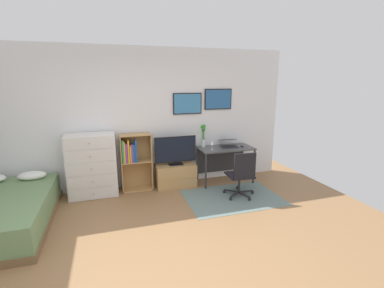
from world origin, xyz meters
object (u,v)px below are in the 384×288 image
object	(u,v)px
television	(175,151)
bamboo_vase	(203,135)
dresser	(92,165)
bookshelf	(133,158)
wine_glass	(212,143)
laptop	(228,143)
desk	(224,153)
tv_stand	(176,175)
computer_mouse	(242,146)
office_chair	(242,173)

from	to	relation	value
television	bamboo_vase	world-z (taller)	bamboo_vase
dresser	television	world-z (taller)	dresser
bookshelf	wine_glass	xyz separation A→B (m)	(1.52, -0.23, 0.24)
bookshelf	laptop	world-z (taller)	bookshelf
desk	bamboo_vase	size ratio (longest dim) A/B	2.39
wine_glass	tv_stand	bearing A→B (deg)	165.91
computer_mouse	bamboo_vase	world-z (taller)	bamboo_vase
dresser	bookshelf	bearing A→B (deg)	5.04
dresser	television	distance (m)	1.56
tv_stand	desk	size ratio (longest dim) A/B	0.71
computer_mouse	bamboo_vase	distance (m)	0.83
bookshelf	bamboo_vase	size ratio (longest dim) A/B	2.37
desk	laptop	world-z (taller)	laptop
bookshelf	television	size ratio (longest dim) A/B	1.34
bookshelf	television	xyz separation A→B (m)	(0.81, -0.07, 0.10)
dresser	wine_glass	xyz separation A→B (m)	(2.26, -0.16, 0.29)
television	office_chair	xyz separation A→B (m)	(1.00, -0.88, -0.28)
bookshelf	tv_stand	size ratio (longest dim) A/B	1.39
laptop	desk	bearing A→B (deg)	-177.00
bamboo_vase	television	bearing A→B (deg)	-168.27
tv_stand	wine_glass	xyz separation A→B (m)	(0.71, -0.18, 0.65)
tv_stand	office_chair	bearing A→B (deg)	-42.04
tv_stand	bamboo_vase	xyz separation A→B (m)	(0.62, 0.11, 0.76)
tv_stand	office_chair	distance (m)	1.36
bookshelf	desk	world-z (taller)	bookshelf
computer_mouse	dresser	bearing A→B (deg)	177.51
bookshelf	wine_glass	size ratio (longest dim) A/B	6.11
tv_stand	laptop	xyz separation A→B (m)	(1.13, -0.01, 0.58)
dresser	bamboo_vase	bearing A→B (deg)	3.21
bamboo_vase	dresser	bearing A→B (deg)	-176.79
dresser	wine_glass	size ratio (longest dim) A/B	6.44
tv_stand	wine_glass	world-z (taller)	wine_glass
desk	tv_stand	bearing A→B (deg)	179.62
desk	bamboo_vase	world-z (taller)	bamboo_vase
television	laptop	bearing A→B (deg)	0.39
desk	bamboo_vase	xyz separation A→B (m)	(-0.42, 0.11, 0.38)
laptop	bookshelf	bearing A→B (deg)	-173.85
television	desk	world-z (taller)	television
bookshelf	office_chair	distance (m)	2.05
television	laptop	world-z (taller)	television
dresser	bookshelf	world-z (taller)	dresser
desk	laptop	xyz separation A→B (m)	(0.09, -0.01, 0.20)
office_chair	laptop	distance (m)	0.96
dresser	tv_stand	xyz separation A→B (m)	(1.55, 0.02, -0.35)
bookshelf	desk	bearing A→B (deg)	-1.77
dresser	desk	bearing A→B (deg)	0.18
tv_stand	computer_mouse	size ratio (longest dim) A/B	7.59
bamboo_vase	bookshelf	bearing A→B (deg)	-177.74
bookshelf	desk	xyz separation A→B (m)	(1.86, -0.06, -0.04)
television	desk	xyz separation A→B (m)	(1.05, 0.02, -0.14)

